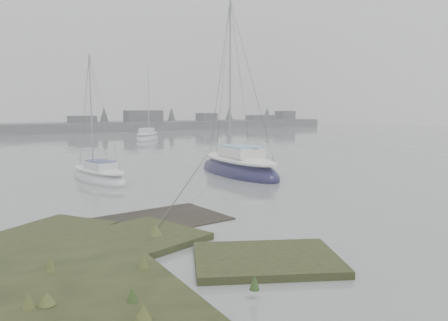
# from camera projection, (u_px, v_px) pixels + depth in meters

# --- Properties ---
(ground) EXTENTS (160.00, 160.00, 0.00)m
(ground) POSITION_uv_depth(u_px,v_px,m) (46.00, 153.00, 36.53)
(ground) COLOR slate
(ground) RESTS_ON ground
(far_shoreline) EXTENTS (60.00, 8.00, 4.15)m
(far_shoreline) POSITION_uv_depth(u_px,v_px,m) (179.00, 124.00, 77.24)
(far_shoreline) COLOR #4C4F51
(far_shoreline) RESTS_ON ground
(sailboat_main) EXTENTS (2.78, 7.63, 10.64)m
(sailboat_main) POSITION_uv_depth(u_px,v_px,m) (238.00, 168.00, 24.95)
(sailboat_main) COLOR #131137
(sailboat_main) RESTS_ON ground
(sailboat_white) EXTENTS (2.58, 5.21, 7.04)m
(sailboat_white) POSITION_uv_depth(u_px,v_px,m) (99.00, 177.00, 22.59)
(sailboat_white) COLOR silver
(sailboat_white) RESTS_ON ground
(sailboat_far_b) EXTENTS (5.39, 6.35, 8.93)m
(sailboat_far_b) POSITION_uv_depth(u_px,v_px,m) (147.00, 137.00, 51.37)
(sailboat_far_b) COLOR #AFB5BA
(sailboat_far_b) RESTS_ON ground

